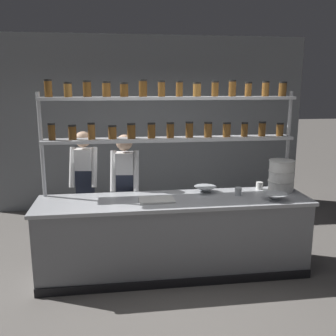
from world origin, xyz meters
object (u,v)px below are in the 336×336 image
(chef_center, at_px, (125,188))
(cutting_board, at_px, (157,200))
(prep_bowl_center_front, at_px, (275,197))
(serving_cup_front, at_px, (238,191))
(prep_bowl_near_left, at_px, (205,190))
(spice_shelf_unit, at_px, (170,120))
(chef_left, at_px, (85,184))
(container_stack, at_px, (281,176))
(serving_cup_by_board, at_px, (259,186))

(chef_center, relative_size, cutting_board, 4.03)
(prep_bowl_center_front, height_order, serving_cup_front, serving_cup_front)
(prep_bowl_near_left, bearing_deg, spice_shelf_unit, 165.43)
(cutting_board, height_order, prep_bowl_near_left, prep_bowl_near_left)
(spice_shelf_unit, xyz_separation_m, chef_left, (-1.07, 0.46, -0.87))
(prep_bowl_near_left, xyz_separation_m, prep_bowl_center_front, (0.72, -0.42, 0.00))
(container_stack, distance_m, prep_bowl_near_left, 0.97)
(cutting_board, relative_size, serving_cup_by_board, 4.29)
(serving_cup_front, relative_size, serving_cup_by_board, 1.08)
(spice_shelf_unit, relative_size, serving_cup_by_board, 32.89)
(cutting_board, height_order, serving_cup_by_board, serving_cup_by_board)
(chef_left, xyz_separation_m, serving_cup_front, (1.86, -0.76, 0.03))
(chef_center, relative_size, prep_bowl_center_front, 5.74)
(chef_center, distance_m, cutting_board, 0.69)
(spice_shelf_unit, distance_m, prep_bowl_near_left, 0.96)
(serving_cup_by_board, bearing_deg, chef_left, 166.61)
(spice_shelf_unit, distance_m, cutting_board, 0.97)
(chef_left, relative_size, chef_center, 1.01)
(chef_left, height_order, serving_cup_by_board, chef_left)
(cutting_board, height_order, serving_cup_front, serving_cup_front)
(prep_bowl_near_left, bearing_deg, cutting_board, -157.00)
(cutting_board, distance_m, prep_bowl_near_left, 0.69)
(spice_shelf_unit, height_order, prep_bowl_near_left, spice_shelf_unit)
(chef_left, height_order, cutting_board, chef_left)
(chef_left, xyz_separation_m, serving_cup_by_board, (2.22, -0.53, 0.03))
(chef_center, distance_m, serving_cup_front, 1.43)
(chef_left, bearing_deg, serving_cup_front, -15.58)
(prep_bowl_near_left, height_order, prep_bowl_center_front, same)
(serving_cup_front, xyz_separation_m, serving_cup_by_board, (0.36, 0.23, -0.00))
(chef_center, xyz_separation_m, prep_bowl_center_front, (1.69, -0.75, 0.04))
(cutting_board, bearing_deg, prep_bowl_center_front, -6.19)
(serving_cup_front, bearing_deg, chef_left, 157.92)
(chef_center, bearing_deg, chef_left, 162.00)
(chef_left, height_order, serving_cup_front, chef_left)
(container_stack, xyz_separation_m, serving_cup_front, (-0.59, -0.12, -0.15))
(cutting_board, bearing_deg, serving_cup_by_board, 13.24)
(prep_bowl_near_left, relative_size, serving_cup_front, 2.77)
(spice_shelf_unit, bearing_deg, cutting_board, -118.08)
(cutting_board, bearing_deg, spice_shelf_unit, 61.92)
(chef_left, distance_m, container_stack, 2.54)
(prep_bowl_near_left, bearing_deg, container_stack, -3.29)
(spice_shelf_unit, height_order, cutting_board, spice_shelf_unit)
(prep_bowl_near_left, distance_m, serving_cup_by_board, 0.72)
(chef_center, bearing_deg, serving_cup_front, -14.61)
(serving_cup_by_board, bearing_deg, prep_bowl_center_front, -89.27)
(chef_center, height_order, cutting_board, chef_center)
(cutting_board, distance_m, serving_cup_by_board, 1.39)
(serving_cup_by_board, bearing_deg, serving_cup_front, -147.32)
(container_stack, bearing_deg, prep_bowl_near_left, 176.71)
(container_stack, relative_size, serving_cup_front, 3.90)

